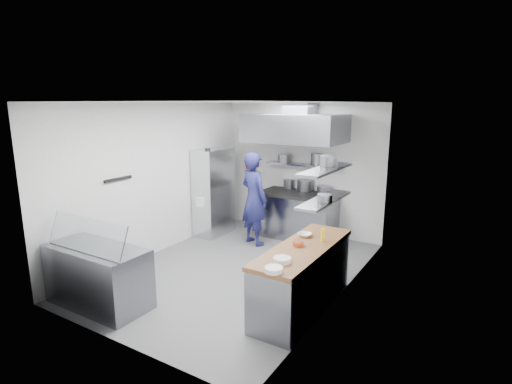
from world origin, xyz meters
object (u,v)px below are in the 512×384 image
Objects in this scene: gas_range at (297,216)px; chef at (254,199)px; display_case at (98,276)px; wire_rack at (214,192)px.

chef is at bearing -124.37° from gas_range.
chef is at bearing 80.67° from display_case.
chef is at bearing -5.37° from wire_rack.
gas_range is 0.86× the size of wire_rack.
wire_rack is (-1.63, -0.72, 0.48)m from gas_range.
wire_rack is 1.23× the size of display_case.
wire_rack reaches higher than display_case.
gas_range is at bearing 23.84° from wire_rack.
display_case is (-1.10, -4.10, -0.03)m from gas_range.
display_case is at bearing -105.02° from gas_range.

